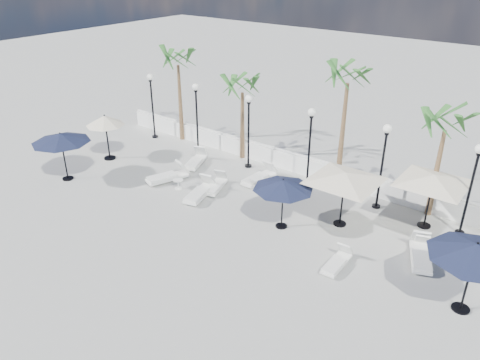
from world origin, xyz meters
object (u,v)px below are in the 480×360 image
Objects in this scene: lounger_4 at (259,177)px; lounger_8 at (421,255)px; parasol_cream_small at (105,121)px; lounger_3 at (216,185)px; parasol_navy_mid at (283,185)px; parasol_cream_sq_b at (434,175)px; lounger_1 at (200,192)px; lounger_2 at (168,176)px; parasol_navy_left at (61,138)px; lounger_5 at (421,254)px; lounger_0 at (196,161)px; parasol_cream_sq_a at (345,173)px; parasol_navy_right at (476,251)px; lounger_6 at (337,262)px.

lounger_4 is 8.55m from lounger_8.
lounger_3 is at bearing 5.78° from parasol_cream_small.
parasol_navy_mid reaches higher than lounger_8.
lounger_4 is 8.04m from parasol_cream_sq_b.
lounger_2 is at bearing 158.75° from lounger_1.
lounger_2 is 4.48m from lounger_4.
lounger_8 is 0.78× the size of parasol_navy_left.
parasol_cream_sq_b is at bearing 86.23° from lounger_5.
parasol_navy_mid reaches higher than lounger_5.
parasol_cream_small reaches higher than lounger_3.
lounger_0 is 8.97m from parasol_cream_sq_a.
parasol_cream_small is at bearing 161.30° from lounger_8.
lounger_5 is 5.68m from parasol_navy_mid.
parasol_navy_mid is 0.86× the size of parasol_navy_right.
parasol_navy_left is 11.12m from parasol_navy_mid.
parasol_cream_sq_b reaches higher than lounger_2.
lounger_4 and lounger_8 have the same top height.
lounger_0 is at bearing -169.13° from lounger_4.
lounger_3 is at bearing 168.27° from parasol_navy_mid.
parasol_navy_mid is (-5.27, -1.23, 1.71)m from lounger_5.
lounger_4 is (1.15, 1.93, 0.03)m from lounger_3.
lounger_1 is at bearing -108.86° from lounger_4.
lounger_4 reaches higher than lounger_5.
parasol_navy_left is at bearing -172.50° from lounger_1.
lounger_2 is 4.83m from parasol_cream_small.
parasol_cream_sq_b is at bearing 8.14° from lounger_1.
lounger_8 is (9.53, 0.24, 0.03)m from lounger_3.
lounger_2 is 12.03m from lounger_5.
parasol_navy_right is at bearing -26.65° from lounger_3.
lounger_3 is 2.25m from lounger_4.
lounger_5 is 0.35× the size of parasol_cream_sq_b.
lounger_1 is at bearing -178.40° from parasol_navy_mid.
parasol_navy_right reaches higher than lounger_1.
parasol_navy_left reaches higher than lounger_3.
parasol_navy_mid is at bearing -38.05° from lounger_4.
parasol_navy_mid is (4.35, 0.12, 1.66)m from lounger_1.
lounger_0 is at bearing 175.02° from parasol_cream_sq_a.
parasol_navy_right is at bearing -17.10° from lounger_1.
lounger_2 is 1.06× the size of lounger_4.
parasol_navy_right is 0.55× the size of parasol_cream_sq_a.
parasol_navy_right is at bearing -14.66° from lounger_4.
lounger_5 is at bearing -6.27° from lounger_1.
lounger_0 is 3.55m from lounger_1.
lounger_6 is at bearing -174.68° from parasol_navy_right.
lounger_1 is 0.89× the size of parasol_navy_mid.
lounger_0 is 14.50m from parasol_navy_right.
lounger_0 is 3.02m from lounger_3.
lounger_3 is 0.88× the size of lounger_8.
parasol_navy_right is (4.13, 0.38, 2.02)m from lounger_6.
lounger_4 is 0.41× the size of parasol_cream_sq_a.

